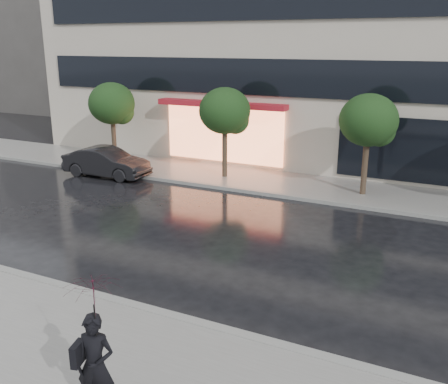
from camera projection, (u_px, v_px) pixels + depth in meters
The scene contains 11 objects.
ground at pixel (155, 289), 12.18m from camera, with size 120.00×120.00×0.00m, color black.
sidewalk_near at pixel (58, 360), 9.37m from camera, with size 60.00×4.50×0.12m, color slate.
sidewalk_far at pixel (291, 184), 20.97m from camera, with size 60.00×3.50×0.12m, color slate.
curb_near at pixel (130, 305), 11.30m from camera, with size 60.00×0.25×0.14m, color gray.
curb_far at pixel (277, 195), 19.46m from camera, with size 60.00×0.25×0.14m, color gray.
bg_building_left at pixel (53, 40), 44.63m from camera, with size 14.00×10.00×12.00m, color #59544F.
tree_far_west at pixel (113, 105), 23.74m from camera, with size 2.20×2.20×3.99m.
tree_mid_west at pixel (226, 113), 21.20m from camera, with size 2.20×2.20×3.99m.
tree_mid_east at pixel (370, 122), 18.66m from camera, with size 2.20×2.20×3.99m.
parked_car at pixel (106, 162), 22.23m from camera, with size 1.39×3.97×1.31m, color black.
pedestrian_with_umbrella at pixel (94, 329), 7.57m from camera, with size 1.08×1.09×2.35m.
Camera 1 is at (6.37, -9.09, 5.79)m, focal length 40.00 mm.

